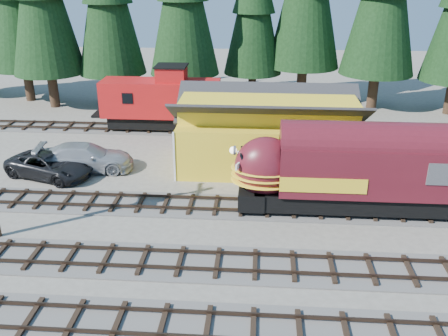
# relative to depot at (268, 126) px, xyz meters

# --- Properties ---
(ground) EXTENTS (120.00, 120.00, 0.00)m
(ground) POSITION_rel_depot_xyz_m (0.00, -10.50, -2.96)
(ground) COLOR #6B665B
(ground) RESTS_ON ground
(track_siding) EXTENTS (68.00, 3.20, 0.33)m
(track_siding) POSITION_rel_depot_xyz_m (10.00, -6.50, -2.90)
(track_siding) COLOR #4C4947
(track_siding) RESTS_ON ground
(track_spur) EXTENTS (32.00, 3.20, 0.33)m
(track_spur) POSITION_rel_depot_xyz_m (-10.00, 7.50, -2.90)
(track_spur) COLOR #4C4947
(track_spur) RESTS_ON ground
(depot) EXTENTS (12.80, 7.00, 5.30)m
(depot) POSITION_rel_depot_xyz_m (0.00, 0.00, 0.00)
(depot) COLOR yellow
(depot) RESTS_ON ground
(locomotive) EXTENTS (14.99, 2.98, 4.07)m
(locomotive) POSITION_rel_depot_xyz_m (5.12, -6.50, -0.56)
(locomotive) COLOR black
(locomotive) RESTS_ON ground
(caboose) EXTENTS (9.81, 2.84, 5.10)m
(caboose) POSITION_rel_depot_xyz_m (-8.78, 7.50, -0.43)
(caboose) COLOR black
(caboose) RESTS_ON ground
(pickup_truck_a) EXTENTS (6.49, 4.43, 1.65)m
(pickup_truck_a) POSITION_rel_depot_xyz_m (-14.44, -2.87, -2.14)
(pickup_truck_a) COLOR black
(pickup_truck_a) RESTS_ON ground
(pickup_truck_b) EXTENTS (6.71, 3.30, 1.88)m
(pickup_truck_b) POSITION_rel_depot_xyz_m (-12.42, -1.59, -2.02)
(pickup_truck_b) COLOR #A4A7AC
(pickup_truck_b) RESTS_ON ground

